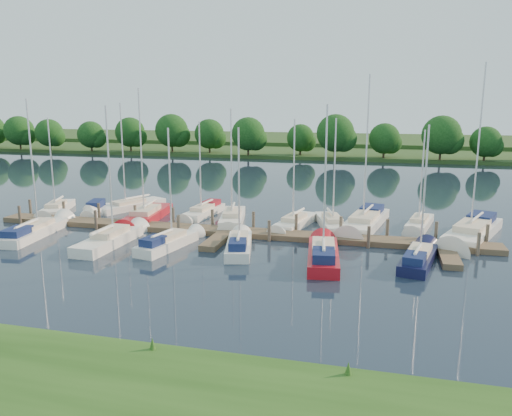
% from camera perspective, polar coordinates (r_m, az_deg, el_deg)
% --- Properties ---
extents(ground, '(260.00, 260.00, 0.00)m').
position_cam_1_polar(ground, '(32.04, -7.51, -6.54)').
color(ground, '#17222F').
rests_on(ground, ground).
extents(near_bank, '(90.00, 10.00, 0.50)m').
position_cam_1_polar(near_bank, '(19.39, -26.36, -19.97)').
color(near_bank, '#1E4413').
rests_on(near_bank, ground).
extents(dock, '(40.00, 6.00, 0.40)m').
position_cam_1_polar(dock, '(38.57, -3.52, -2.94)').
color(dock, brown).
rests_on(dock, ground).
extents(mooring_pilings, '(38.24, 2.84, 2.00)m').
position_cam_1_polar(mooring_pilings, '(39.51, -3.04, -1.98)').
color(mooring_pilings, '#473D33').
rests_on(mooring_pilings, ground).
extents(far_shore, '(180.00, 30.00, 0.60)m').
position_cam_1_polar(far_shore, '(104.26, 7.91, 6.47)').
color(far_shore, '#2C481B').
rests_on(far_shore, ground).
extents(distant_hill, '(220.00, 40.00, 1.40)m').
position_cam_1_polar(distant_hill, '(129.02, 9.18, 7.65)').
color(distant_hill, '#2C4B20').
rests_on(distant_hill, ground).
extents(treeline, '(144.19, 8.94, 8.08)m').
position_cam_1_polar(treeline, '(92.95, 2.26, 8.20)').
color(treeline, '#38281C').
rests_on(treeline, ground).
extents(sailboat_n_0, '(3.52, 7.13, 9.12)m').
position_cam_1_polar(sailboat_n_0, '(50.29, -21.87, -0.18)').
color(sailboat_n_0, white).
rests_on(sailboat_n_0, ground).
extents(motorboat, '(2.39, 4.94, 1.53)m').
position_cam_1_polar(motorboat, '(48.41, -17.84, -0.27)').
color(motorboat, white).
rests_on(motorboat, ground).
extents(sailboat_n_2, '(4.79, 8.11, 10.42)m').
position_cam_1_polar(sailboat_n_2, '(49.55, -14.50, 0.12)').
color(sailboat_n_2, white).
rests_on(sailboat_n_2, ground).
extents(sailboat_n_3, '(3.02, 9.30, 11.71)m').
position_cam_1_polar(sailboat_n_3, '(44.45, -12.52, -1.10)').
color(sailboat_n_3, '#B3101A').
rests_on(sailboat_n_3, ground).
extents(sailboat_n_4, '(2.26, 6.93, 8.85)m').
position_cam_1_polar(sailboat_n_4, '(45.48, -6.06, -0.53)').
color(sailboat_n_4, white).
rests_on(sailboat_n_4, ground).
extents(sailboat_n_5, '(3.22, 7.89, 10.04)m').
position_cam_1_polar(sailboat_n_5, '(42.77, -2.74, -1.34)').
color(sailboat_n_5, white).
rests_on(sailboat_n_5, ground).
extents(sailboat_n_6, '(2.89, 7.25, 9.21)m').
position_cam_1_polar(sailboat_n_6, '(41.30, 4.38, -1.85)').
color(sailboat_n_6, white).
rests_on(sailboat_n_6, ground).
extents(sailboat_n_7, '(3.41, 7.24, 9.30)m').
position_cam_1_polar(sailboat_n_7, '(41.24, 8.69, -1.97)').
color(sailboat_n_7, white).
rests_on(sailboat_n_7, ground).
extents(sailboat_n_8, '(3.92, 10.20, 12.71)m').
position_cam_1_polar(sailboat_n_8, '(42.23, 12.27, -1.71)').
color(sailboat_n_8, white).
rests_on(sailboat_n_8, ground).
extents(sailboat_n_9, '(2.68, 6.54, 8.34)m').
position_cam_1_polar(sailboat_n_9, '(43.17, 18.13, -1.81)').
color(sailboat_n_9, white).
rests_on(sailboat_n_9, ground).
extents(sailboat_n_10, '(5.67, 10.48, 13.38)m').
position_cam_1_polar(sailboat_n_10, '(41.29, 23.43, -2.73)').
color(sailboat_n_10, white).
rests_on(sailboat_n_10, ground).
extents(sailboat_s_0, '(2.83, 8.59, 10.77)m').
position_cam_1_polar(sailboat_s_0, '(42.31, -23.91, -2.46)').
color(sailboat_s_0, white).
rests_on(sailboat_s_0, ground).
extents(sailboat_s_1, '(2.07, 8.01, 10.36)m').
position_cam_1_polar(sailboat_s_1, '(37.79, -16.19, -3.59)').
color(sailboat_s_1, white).
rests_on(sailboat_s_1, ground).
extents(sailboat_s_2, '(2.71, 6.83, 8.81)m').
position_cam_1_polar(sailboat_s_2, '(35.98, -9.93, -3.99)').
color(sailboat_s_2, white).
rests_on(sailboat_s_2, ground).
extents(sailboat_s_3, '(2.89, 6.87, 8.88)m').
position_cam_1_polar(sailboat_s_3, '(34.80, -1.95, -4.36)').
color(sailboat_s_3, white).
rests_on(sailboat_s_3, ground).
extents(sailboat_s_4, '(2.75, 8.16, 10.46)m').
position_cam_1_polar(sailboat_s_4, '(32.87, 7.68, -5.44)').
color(sailboat_s_4, '#B3101A').
rests_on(sailboat_s_4, ground).
extents(sailboat_s_5, '(2.89, 7.19, 9.15)m').
position_cam_1_polar(sailboat_s_5, '(33.75, 18.12, -5.51)').
color(sailboat_s_5, '#101235').
rests_on(sailboat_s_5, ground).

